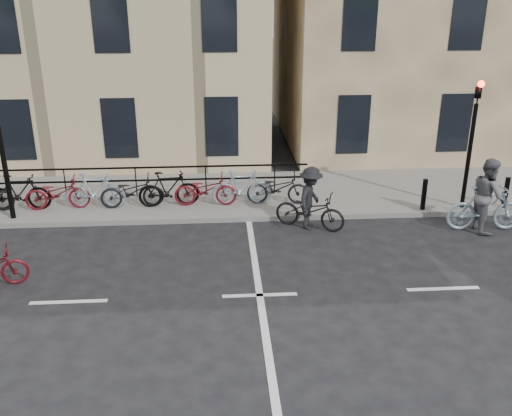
{
  "coord_description": "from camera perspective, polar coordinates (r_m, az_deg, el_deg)",
  "views": [
    {
      "loc": [
        -0.81,
        -10.56,
        6.2
      ],
      "look_at": [
        0.08,
        2.27,
        1.1
      ],
      "focal_mm": 40.0,
      "sensor_mm": 36.0,
      "label": 1
    }
  ],
  "objects": [
    {
      "name": "cyclist_dark",
      "position": [
        15.29,
        5.44,
        0.34
      ],
      "size": [
        2.03,
        1.46,
        1.72
      ],
      "rotation": [
        0.0,
        0.0,
        1.11
      ],
      "color": "black",
      "rests_on": "ground"
    },
    {
      "name": "sidewalk",
      "position": [
        17.94,
        -13.95,
        1.0
      ],
      "size": [
        46.0,
        4.0,
        0.15
      ],
      "primitive_type": "cube",
      "color": "slate",
      "rests_on": "ground"
    },
    {
      "name": "parked_bikes",
      "position": [
        16.74,
        -12.28,
        1.73
      ],
      "size": [
        10.4,
        1.23,
        1.05
      ],
      "color": "black",
      "rests_on": "sidewalk"
    },
    {
      "name": "ground",
      "position": [
        12.27,
        0.37,
        -8.72
      ],
      "size": [
        120.0,
        120.0,
        0.0
      ],
      "primitive_type": "plane",
      "color": "black",
      "rests_on": "ground"
    },
    {
      "name": "bollard_east",
      "position": [
        16.86,
        16.45,
        1.31
      ],
      "size": [
        0.14,
        0.14,
        0.9
      ],
      "primitive_type": "cylinder",
      "color": "black",
      "rests_on": "sidewalk"
    },
    {
      "name": "traffic_light",
      "position": [
        16.89,
        20.87,
        7.39
      ],
      "size": [
        0.18,
        0.3,
        3.9
      ],
      "color": "black",
      "rests_on": "sidewalk"
    },
    {
      "name": "cyclist_grey",
      "position": [
        16.23,
        22.05,
        0.57
      ],
      "size": [
        2.08,
        1.0,
        1.99
      ],
      "rotation": [
        0.0,
        0.0,
        1.53
      ],
      "color": "#7E97A5",
      "rests_on": "ground"
    },
    {
      "name": "bollard_west",
      "position": [
        17.83,
        23.71,
        1.44
      ],
      "size": [
        0.14,
        0.14,
        0.9
      ],
      "primitive_type": "cylinder",
      "color": "black",
      "rests_on": "sidewalk"
    }
  ]
}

